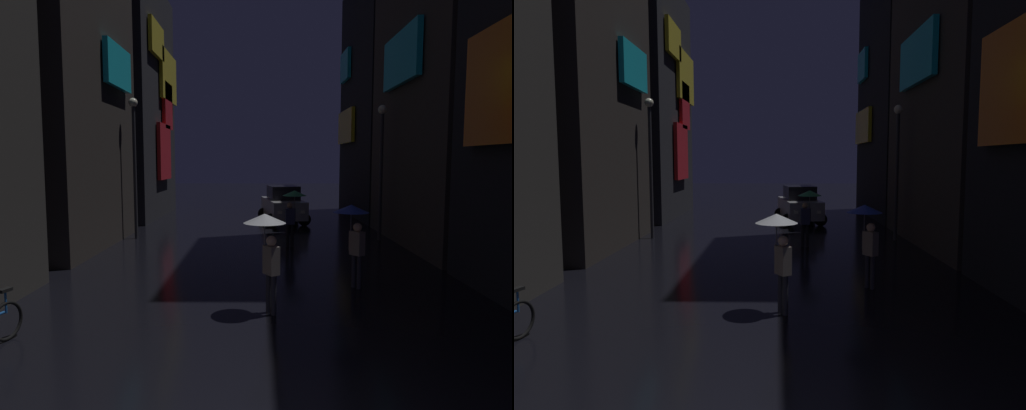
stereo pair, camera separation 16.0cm
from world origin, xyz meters
TOP-DOWN VIEW (x-y plane):
  - building_left_far at (-7.47, 22.17)m, footprint 4.25×8.31m
  - building_right_far at (7.49, 22.19)m, footprint 4.25×8.35m
  - pedestrian_near_crossing_blue at (2.47, 7.20)m, footprint 0.90×0.90m
  - pedestrian_foreground_right_green at (1.36, 12.71)m, footprint 0.90×0.90m
  - pedestrian_foreground_left_clear at (0.25, 5.23)m, footprint 0.90×0.90m
  - car_distant at (1.36, 19.41)m, footprint 2.64×4.32m
  - streetlamp_right_far at (5.00, 14.16)m, footprint 0.36×0.36m
  - streetlamp_left_far at (-5.00, 14.47)m, footprint 0.36×0.36m

SIDE VIEW (x-z plane):
  - car_distant at x=1.36m, z-range -0.03..1.89m
  - pedestrian_near_crossing_blue at x=2.47m, z-range 0.61..2.73m
  - pedestrian_foreground_right_green at x=1.36m, z-range 0.61..2.73m
  - pedestrian_foreground_left_clear at x=0.25m, z-range 0.61..2.73m
  - streetlamp_right_far at x=5.00m, z-range 0.69..6.11m
  - streetlamp_left_far at x=-5.00m, z-range 0.70..6.45m
  - building_left_far at x=-7.47m, z-range 0.00..13.05m
  - building_right_far at x=7.49m, z-range 0.00..13.48m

